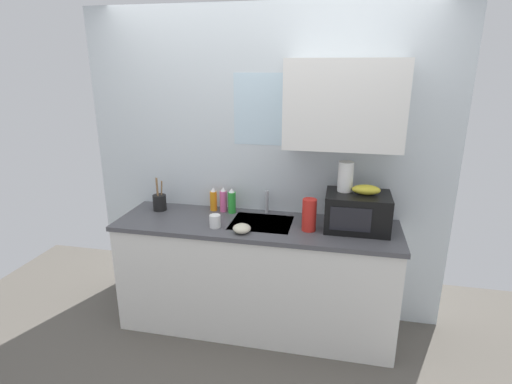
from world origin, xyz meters
name	(u,v)px	position (x,y,z in m)	size (l,w,h in m)	color
kitchen_wall_assembly	(278,157)	(0.11, 0.31, 1.35)	(2.93, 0.42, 2.50)	silver
counter_unit	(256,274)	(0.00, 0.00, 0.46)	(2.16, 0.63, 0.90)	white
sink_faucet	(267,202)	(0.04, 0.24, 0.99)	(0.03, 0.03, 0.19)	#B2B5BA
microwave	(357,212)	(0.74, 0.05, 1.04)	(0.46, 0.35, 0.27)	black
banana_bunch	(366,190)	(0.80, 0.05, 1.20)	(0.20, 0.11, 0.07)	gold
paper_towel_roll	(346,177)	(0.65, 0.10, 1.28)	(0.11, 0.11, 0.22)	white
dish_soap_bottle_green	(232,201)	(-0.24, 0.19, 1.00)	(0.06, 0.06, 0.21)	green
dish_soap_bottle_pink	(223,200)	(-0.32, 0.20, 1.00)	(0.06, 0.06, 0.21)	#E55999
dish_soap_bottle_orange	(213,200)	(-0.40, 0.21, 0.99)	(0.06, 0.06, 0.20)	orange
cereal_canister	(309,215)	(0.41, -0.05, 1.02)	(0.10, 0.10, 0.24)	red
mug_white	(215,221)	(-0.28, -0.14, 0.95)	(0.08, 0.08, 0.10)	white
utensil_crock	(160,202)	(-0.85, 0.12, 0.97)	(0.11, 0.11, 0.28)	black
small_bowl	(242,228)	(-0.06, -0.20, 0.93)	(0.13, 0.13, 0.07)	beige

